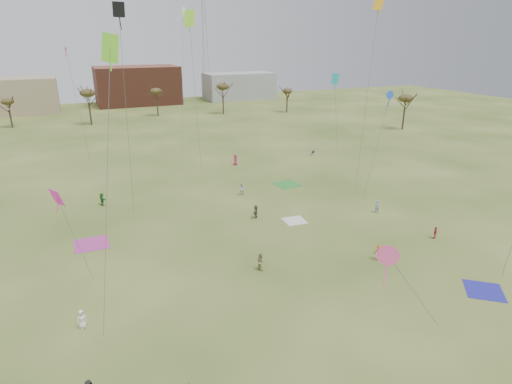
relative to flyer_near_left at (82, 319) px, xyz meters
name	(u,v)px	position (x,y,z in m)	size (l,w,h in m)	color
ground	(312,296)	(18.20, -3.42, -0.76)	(260.00, 260.00, 0.00)	#364F18
flyer_near_left	(82,319)	(0.00, 0.00, 0.00)	(0.75, 0.49, 1.53)	white
spectator_fore_a	(435,233)	(36.30, 0.82, -0.07)	(0.81, 0.34, 1.38)	#C02040
spectator_fore_b	(261,261)	(15.98, 2.44, 0.09)	(0.83, 0.64, 1.70)	#948A5E
spectator_fore_c	(256,212)	(20.52, 13.94, 0.06)	(1.53, 0.49, 1.65)	brown
flyer_mid_b	(379,253)	(27.45, -0.64, 0.06)	(1.07, 0.61, 1.66)	#BB4E23
flyer_mid_c	(377,206)	(35.18, 9.35, 0.06)	(0.60, 0.40, 1.65)	#7298BF
spectator_mid_e	(242,189)	(22.02, 22.09, 0.16)	(0.90, 0.70, 1.85)	silver
flyer_far_a	(102,199)	(3.70, 25.85, 0.10)	(1.60, 0.51, 1.73)	#2B8132
flyer_far_b	(235,160)	(26.55, 36.44, 0.17)	(0.91, 0.59, 1.87)	#B61F50
blanket_blue	(484,291)	(32.39, -8.77, -0.76)	(3.08, 3.08, 0.03)	#24249E
blanket_cream	(295,221)	(24.45, 11.22, -0.76)	(2.53, 2.53, 0.03)	white
blanket_plum	(92,244)	(1.55, 14.55, -0.76)	(3.50, 3.50, 0.03)	#B63890
blanket_olive	(287,185)	(29.88, 23.54, -0.76)	(3.44, 3.44, 0.03)	#318731
camp_chair_right	(312,154)	(42.10, 36.67, -0.50)	(0.62, 0.58, 0.87)	#141A37
kites_aloft	(189,42)	(16.24, 25.10, 19.58)	(59.14, 61.20, 24.85)	red
tree_line	(131,99)	(15.35, 75.70, 6.32)	(117.44, 49.32, 8.91)	#3A2B1E
building_brick	(137,85)	(23.20, 116.58, 5.24)	(26.00, 16.00, 12.00)	brown
building_grey	(239,86)	(58.20, 114.58, 3.74)	(24.00, 12.00, 9.00)	gray
radio_tower	(205,42)	(48.20, 121.58, 18.45)	(1.51, 1.72, 41.00)	#9EA3A8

